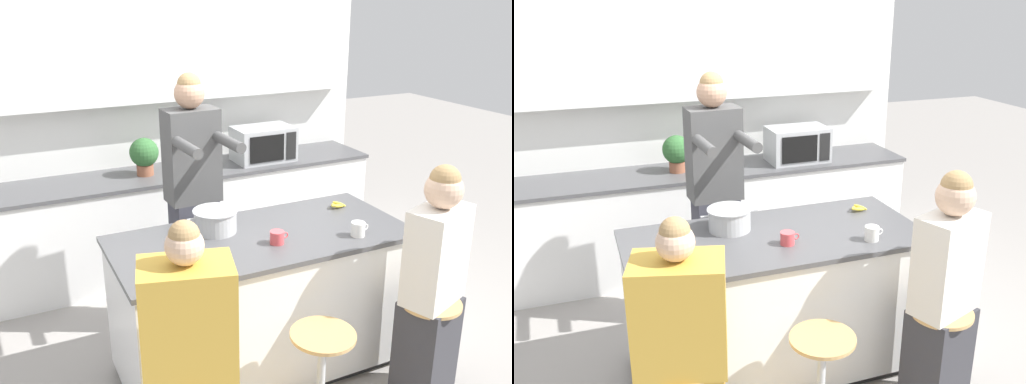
{
  "view_description": "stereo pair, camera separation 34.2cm",
  "coord_description": "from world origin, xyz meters",
  "views": [
    {
      "loc": [
        -1.41,
        -2.82,
        2.32
      ],
      "look_at": [
        0.0,
        0.08,
        1.18
      ],
      "focal_mm": 40.0,
      "sensor_mm": 36.0,
      "label": 1
    },
    {
      "loc": [
        -1.1,
        -2.96,
        2.32
      ],
      "look_at": [
        0.0,
        0.08,
        1.18
      ],
      "focal_mm": 40.0,
      "sensor_mm": 36.0,
      "label": 2
    }
  ],
  "objects": [
    {
      "name": "banana_bunch",
      "position": [
        0.66,
        0.19,
        0.95
      ],
      "size": [
        0.13,
        0.1,
        0.04
      ],
      "color": "yellow",
      "rests_on": "kitchen_island"
    },
    {
      "name": "person_cooking",
      "position": [
        -0.19,
        0.68,
        0.93
      ],
      "size": [
        0.38,
        0.58,
        1.83
      ],
      "rotation": [
        0.0,
        0.0,
        0.04
      ],
      "color": "#383842",
      "rests_on": "ground_plane"
    },
    {
      "name": "wall_back",
      "position": [
        0.0,
        1.9,
        1.54
      ],
      "size": [
        3.79,
        0.22,
        2.7
      ],
      "color": "silver",
      "rests_on": "ground_plane"
    },
    {
      "name": "fruit_bowl",
      "position": [
        -0.59,
        -0.29,
        0.97
      ],
      "size": [
        0.23,
        0.23,
        0.08
      ],
      "color": "silver",
      "rests_on": "kitchen_island"
    },
    {
      "name": "microwave",
      "position": [
        0.79,
        1.57,
        1.04
      ],
      "size": [
        0.52,
        0.35,
        0.3
      ],
      "color": "#B2B5B7",
      "rests_on": "back_counter"
    },
    {
      "name": "potted_plant",
      "position": [
        -0.27,
        1.61,
        1.07
      ],
      "size": [
        0.24,
        0.24,
        0.31
      ],
      "color": "#93563D",
      "rests_on": "back_counter"
    },
    {
      "name": "person_seated_near",
      "position": [
        0.74,
        -0.69,
        0.68
      ],
      "size": [
        0.42,
        0.36,
        1.46
      ],
      "rotation": [
        0.0,
        0.0,
        0.34
      ],
      "color": "#333338",
      "rests_on": "ground_plane"
    },
    {
      "name": "kitchen_island",
      "position": [
        0.0,
        0.0,
        0.47
      ],
      "size": [
        1.81,
        0.84,
        0.93
      ],
      "color": "black",
      "rests_on": "ground_plane"
    },
    {
      "name": "back_counter",
      "position": [
        0.0,
        1.61,
        0.45
      ],
      "size": [
        3.52,
        0.61,
        0.89
      ],
      "color": "white",
      "rests_on": "ground_plane"
    },
    {
      "name": "coffee_cup_near",
      "position": [
        0.52,
        -0.26,
        0.98
      ],
      "size": [
        0.12,
        0.09,
        0.09
      ],
      "color": "white",
      "rests_on": "kitchen_island"
    },
    {
      "name": "cooking_pot",
      "position": [
        -0.23,
        0.18,
        1.0
      ],
      "size": [
        0.36,
        0.28,
        0.14
      ],
      "color": "#B7BABC",
      "rests_on": "kitchen_island"
    },
    {
      "name": "bar_stool_rightmost",
      "position": [
        0.72,
        -0.7,
        0.34
      ],
      "size": [
        0.38,
        0.38,
        0.66
      ],
      "color": "tan",
      "rests_on": "ground_plane"
    },
    {
      "name": "person_wrapped_blanket",
      "position": [
        -0.72,
        -0.69,
        0.67
      ],
      "size": [
        0.48,
        0.39,
        1.41
      ],
      "rotation": [
        0.0,
        0.0,
        -0.27
      ],
      "color": "gold",
      "rests_on": "ground_plane"
    },
    {
      "name": "ground_plane",
      "position": [
        0.0,
        0.0,
        0.0
      ],
      "size": [
        16.0,
        16.0,
        0.0
      ],
      "primitive_type": "plane",
      "color": "gray"
    },
    {
      "name": "coffee_cup_far",
      "position": [
        0.03,
        -0.14,
        0.97
      ],
      "size": [
        0.12,
        0.08,
        0.08
      ],
      "color": "#DB4C51",
      "rests_on": "kitchen_island"
    }
  ]
}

